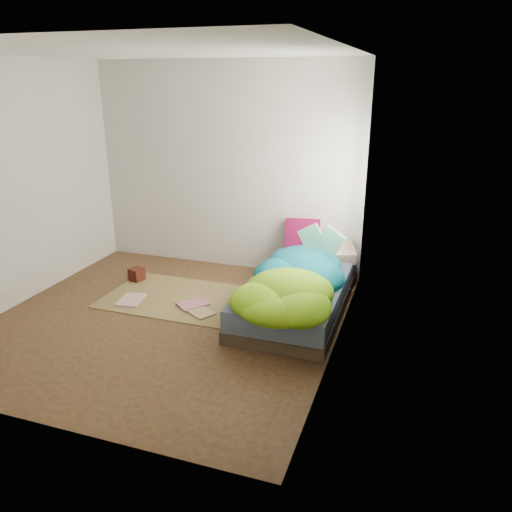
% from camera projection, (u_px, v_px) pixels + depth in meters
% --- Properties ---
extents(ground, '(3.50, 3.50, 0.00)m').
position_uv_depth(ground, '(165.00, 321.00, 5.17)').
color(ground, '#3E2518').
rests_on(ground, ground).
extents(room_walls, '(3.54, 3.54, 2.62)m').
position_uv_depth(room_walls, '(156.00, 164.00, 4.63)').
color(room_walls, silver).
rests_on(room_walls, ground).
extents(bed, '(1.00, 2.00, 0.34)m').
position_uv_depth(bed, '(297.00, 294.00, 5.39)').
color(bed, '#3D3221').
rests_on(bed, ground).
extents(duvet, '(0.96, 1.84, 0.34)m').
position_uv_depth(duvet, '(293.00, 272.00, 5.08)').
color(duvet, '#075777').
rests_on(duvet, bed).
extents(rug, '(1.60, 1.10, 0.01)m').
position_uv_depth(rug, '(177.00, 297.00, 5.70)').
color(rug, brown).
rests_on(rug, ground).
extents(pillow_floral, '(0.69, 0.55, 0.14)m').
position_uv_depth(pillow_floral, '(329.00, 252.00, 5.96)').
color(pillow_floral, beige).
rests_on(pillow_floral, bed).
extents(pillow_magenta, '(0.43, 0.19, 0.42)m').
position_uv_depth(pillow_magenta, '(303.00, 236.00, 6.13)').
color(pillow_magenta, '#500522').
rests_on(pillow_magenta, bed).
extents(open_book, '(0.44, 0.16, 0.26)m').
position_uv_depth(open_book, '(321.00, 231.00, 5.39)').
color(open_book, green).
rests_on(open_book, duvet).
extents(wooden_box, '(0.19, 0.19, 0.15)m').
position_uv_depth(wooden_box, '(137.00, 274.00, 6.16)').
color(wooden_box, '#35150C').
rests_on(wooden_box, rug).
extents(floor_book_a, '(0.30, 0.38, 0.03)m').
position_uv_depth(floor_book_a, '(121.00, 299.00, 5.61)').
color(floor_book_a, silver).
rests_on(floor_book_a, rug).
extents(floor_book_b, '(0.39, 0.40, 0.03)m').
position_uv_depth(floor_book_b, '(189.00, 300.00, 5.58)').
color(floor_book_b, pink).
rests_on(floor_book_b, rug).
extents(floor_book_c, '(0.35, 0.33, 0.02)m').
position_uv_depth(floor_book_c, '(192.00, 315.00, 5.24)').
color(floor_book_c, tan).
rests_on(floor_book_c, rug).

